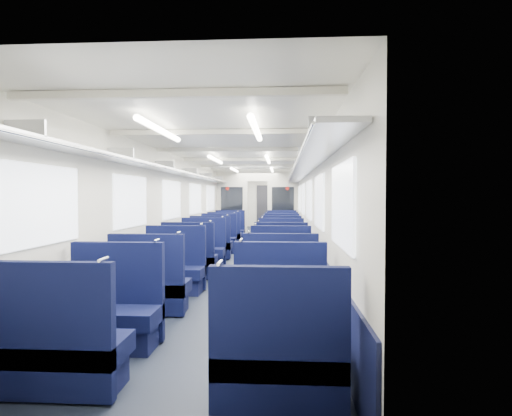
% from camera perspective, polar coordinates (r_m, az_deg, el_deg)
% --- Properties ---
extents(floor, '(2.80, 18.00, 0.01)m').
position_cam_1_polar(floor, '(11.40, -0.73, -5.89)').
color(floor, black).
rests_on(floor, ground).
extents(ceiling, '(2.80, 18.00, 0.01)m').
position_cam_1_polar(ceiling, '(11.33, -0.74, 5.97)').
color(ceiling, silver).
rests_on(ceiling, wall_left).
extents(wall_left, '(0.02, 18.00, 2.35)m').
position_cam_1_polar(wall_left, '(11.49, -7.71, 0.03)').
color(wall_left, beige).
rests_on(wall_left, floor).
extents(dado_left, '(0.03, 17.90, 0.70)m').
position_cam_1_polar(dado_left, '(11.54, -7.62, -4.06)').
color(dado_left, black).
rests_on(dado_left, floor).
extents(wall_right, '(0.02, 18.00, 2.35)m').
position_cam_1_polar(wall_right, '(11.29, 6.37, 0.01)').
color(wall_right, beige).
rests_on(wall_right, floor).
extents(dado_right, '(0.03, 17.90, 0.70)m').
position_cam_1_polar(dado_right, '(11.34, 6.28, -4.16)').
color(dado_right, black).
rests_on(dado_right, floor).
extents(wall_far, '(2.80, 0.02, 2.35)m').
position_cam_1_polar(wall_far, '(20.29, 1.18, 0.77)').
color(wall_far, beige).
rests_on(wall_far, floor).
extents(luggage_rack_left, '(0.36, 17.40, 0.18)m').
position_cam_1_polar(luggage_rack_left, '(11.46, -6.81, 4.02)').
color(luggage_rack_left, '#B2B5BA').
rests_on(luggage_rack_left, wall_left).
extents(luggage_rack_right, '(0.36, 17.40, 0.18)m').
position_cam_1_polar(luggage_rack_right, '(11.28, 5.43, 4.06)').
color(luggage_rack_right, '#B2B5BA').
rests_on(luggage_rack_right, wall_right).
extents(windows, '(2.78, 15.60, 0.75)m').
position_cam_1_polar(windows, '(10.84, -0.92, 1.24)').
color(windows, white).
rests_on(windows, wall_left).
extents(ceiling_fittings, '(2.70, 16.06, 0.11)m').
position_cam_1_polar(ceiling_fittings, '(11.07, -0.84, 5.76)').
color(ceiling_fittings, beige).
rests_on(ceiling_fittings, ceiling).
extents(end_door, '(0.75, 0.06, 2.00)m').
position_cam_1_polar(end_door, '(20.23, 1.17, 0.27)').
color(end_door, black).
rests_on(end_door, floor).
extents(bulkhead, '(2.80, 0.10, 2.35)m').
position_cam_1_polar(bulkhead, '(14.35, 0.18, 0.61)').
color(bulkhead, beige).
rests_on(bulkhead, floor).
extents(seat_0, '(0.95, 0.52, 1.07)m').
position_cam_1_polar(seat_0, '(3.67, -25.14, -17.27)').
color(seat_0, '#0C1139').
rests_on(seat_0, floor).
extents(seat_1, '(0.95, 0.52, 1.07)m').
position_cam_1_polar(seat_1, '(3.17, 3.15, -20.21)').
color(seat_1, '#0C1139').
rests_on(seat_1, floor).
extents(seat_2, '(0.95, 0.52, 1.07)m').
position_cam_1_polar(seat_2, '(4.53, -18.88, -13.51)').
color(seat_2, '#0C1139').
rests_on(seat_2, floor).
extents(seat_3, '(0.95, 0.52, 1.07)m').
position_cam_1_polar(seat_3, '(4.32, 3.28, -14.19)').
color(seat_3, '#0C1139').
rests_on(seat_3, floor).
extents(seat_4, '(0.95, 0.52, 1.07)m').
position_cam_1_polar(seat_4, '(5.59, -14.24, -10.55)').
color(seat_4, '#0C1139').
rests_on(seat_4, floor).
extents(seat_5, '(0.95, 0.52, 1.07)m').
position_cam_1_polar(seat_5, '(5.51, 3.35, -10.69)').
color(seat_5, '#0C1139').
rests_on(seat_5, floor).
extents(seat_6, '(0.95, 0.52, 1.07)m').
position_cam_1_polar(seat_6, '(6.71, -11.10, -8.47)').
color(seat_6, '#0C1139').
rests_on(seat_6, floor).
extents(seat_7, '(0.95, 0.52, 1.07)m').
position_cam_1_polar(seat_7, '(6.57, 3.38, -8.66)').
color(seat_7, '#0C1139').
rests_on(seat_7, floor).
extents(seat_8, '(0.95, 0.52, 1.07)m').
position_cam_1_polar(seat_8, '(7.76, -9.04, -7.07)').
color(seat_8, '#0C1139').
rests_on(seat_8, floor).
extents(seat_9, '(0.95, 0.52, 1.07)m').
position_cam_1_polar(seat_9, '(7.66, 3.41, -7.17)').
color(seat_9, '#0C1139').
rests_on(seat_9, floor).
extents(seat_10, '(0.95, 0.52, 1.07)m').
position_cam_1_polar(seat_10, '(8.99, -7.27, -5.86)').
color(seat_10, '#0C1139').
rests_on(seat_10, floor).
extents(seat_11, '(0.95, 0.52, 1.07)m').
position_cam_1_polar(seat_11, '(8.75, 3.43, -6.05)').
color(seat_11, '#0C1139').
rests_on(seat_11, floor).
extents(seat_12, '(0.95, 0.52, 1.07)m').
position_cam_1_polar(seat_12, '(10.02, -6.12, -5.07)').
color(seat_12, '#0C1139').
rests_on(seat_12, floor).
extents(seat_13, '(0.95, 0.52, 1.07)m').
position_cam_1_polar(seat_13, '(10.04, 3.45, -5.05)').
color(seat_13, '#0C1139').
rests_on(seat_13, floor).
extents(seat_14, '(0.95, 0.52, 1.07)m').
position_cam_1_polar(seat_14, '(11.12, -5.14, -4.39)').
color(seat_14, '#0C1139').
rests_on(seat_14, floor).
extents(seat_15, '(0.95, 0.52, 1.07)m').
position_cam_1_polar(seat_15, '(11.02, 3.47, -4.45)').
color(seat_15, '#0C1139').
rests_on(seat_15, floor).
extents(seat_16, '(0.95, 0.52, 1.07)m').
position_cam_1_polar(seat_16, '(12.27, -4.32, -3.82)').
color(seat_16, '#0C1139').
rests_on(seat_16, floor).
extents(seat_17, '(0.95, 0.52, 1.07)m').
position_cam_1_polar(seat_17, '(12.24, 3.48, -3.83)').
color(seat_17, '#0C1139').
rests_on(seat_17, floor).
extents(seat_18, '(0.95, 0.52, 1.07)m').
position_cam_1_polar(seat_18, '(13.48, -3.60, -3.32)').
color(seat_18, '#0C1139').
rests_on(seat_18, floor).
extents(seat_19, '(0.95, 0.52, 1.07)m').
position_cam_1_polar(seat_19, '(13.38, 3.49, -3.36)').
color(seat_19, '#0C1139').
rests_on(seat_19, floor).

